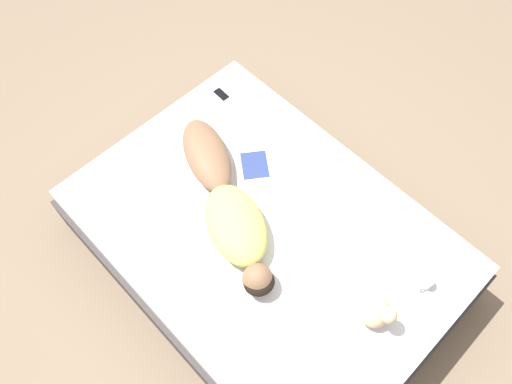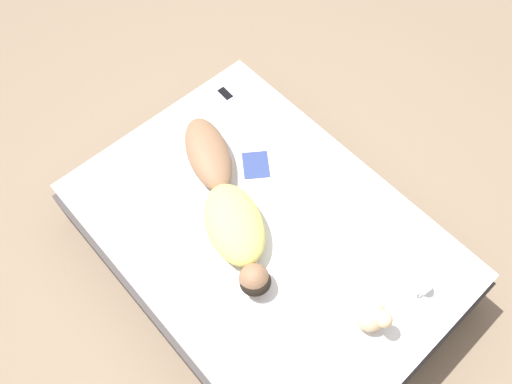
# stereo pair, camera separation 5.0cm
# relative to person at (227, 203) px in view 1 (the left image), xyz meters

# --- Properties ---
(ground_plane) EXTENTS (12.00, 12.00, 0.00)m
(ground_plane) POSITION_rel_person_xyz_m (-0.08, 0.25, -0.58)
(ground_plane) COLOR #7A6651
(bed) EXTENTS (1.65, 2.30, 0.49)m
(bed) POSITION_rel_person_xyz_m (-0.08, 0.25, -0.33)
(bed) COLOR #383333
(bed) RESTS_ON ground_plane
(person) EXTENTS (0.70, 1.26, 0.19)m
(person) POSITION_rel_person_xyz_m (0.00, 0.00, 0.00)
(person) COLOR brown
(person) RESTS_ON bed
(open_magazine) EXTENTS (0.59, 0.54, 0.01)m
(open_magazine) POSITION_rel_person_xyz_m (-0.44, -0.04, -0.08)
(open_magazine) COLOR silver
(open_magazine) RESTS_ON bed
(coffee_mug) EXTENTS (0.10, 0.07, 0.08)m
(coffee_mug) POSITION_rel_person_xyz_m (-0.47, 1.12, -0.05)
(coffee_mug) COLOR white
(coffee_mug) RESTS_ON bed
(cell_phone) EXTENTS (0.08, 0.14, 0.01)m
(cell_phone) POSITION_rel_person_xyz_m (-0.58, -0.70, -0.08)
(cell_phone) COLOR silver
(cell_phone) RESTS_ON bed
(plush_toy) EXTENTS (0.18, 0.18, 0.22)m
(plush_toy) POSITION_rel_person_xyz_m (-0.13, 1.04, 0.00)
(plush_toy) COLOR #D1B289
(plush_toy) RESTS_ON bed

